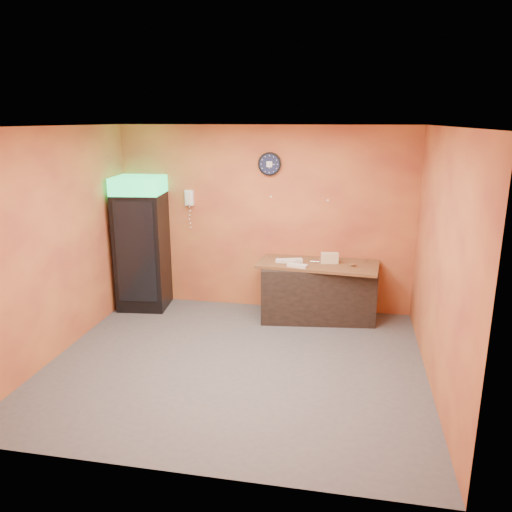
# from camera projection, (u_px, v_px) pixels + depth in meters

# --- Properties ---
(floor) EXTENTS (4.50, 4.50, 0.00)m
(floor) POSITION_uv_depth(u_px,v_px,m) (236.00, 363.00, 6.08)
(floor) COLOR #47474C
(floor) RESTS_ON ground
(back_wall) EXTENTS (4.50, 0.02, 2.80)m
(back_wall) POSITION_uv_depth(u_px,v_px,m) (264.00, 219.00, 7.61)
(back_wall) COLOR orange
(back_wall) RESTS_ON floor
(left_wall) EXTENTS (0.02, 4.00, 2.80)m
(left_wall) POSITION_uv_depth(u_px,v_px,m) (56.00, 244.00, 6.11)
(left_wall) COLOR orange
(left_wall) RESTS_ON floor
(right_wall) EXTENTS (0.02, 4.00, 2.80)m
(right_wall) POSITION_uv_depth(u_px,v_px,m) (440.00, 262.00, 5.31)
(right_wall) COLOR orange
(right_wall) RESTS_ON floor
(ceiling) EXTENTS (4.50, 4.00, 0.02)m
(ceiling) POSITION_uv_depth(u_px,v_px,m) (233.00, 126.00, 5.34)
(ceiling) COLOR white
(ceiling) RESTS_ON back_wall
(beverage_cooler) EXTENTS (0.79, 0.80, 2.05)m
(beverage_cooler) POSITION_uv_depth(u_px,v_px,m) (141.00, 245.00, 7.67)
(beverage_cooler) COLOR black
(beverage_cooler) RESTS_ON floor
(prep_counter) EXTENTS (1.71, 0.92, 0.81)m
(prep_counter) POSITION_uv_depth(u_px,v_px,m) (317.00, 292.00, 7.37)
(prep_counter) COLOR black
(prep_counter) RESTS_ON floor
(wall_clock) EXTENTS (0.34, 0.06, 0.34)m
(wall_clock) POSITION_uv_depth(u_px,v_px,m) (270.00, 164.00, 7.34)
(wall_clock) COLOR black
(wall_clock) RESTS_ON back_wall
(wall_phone) EXTENTS (0.13, 0.11, 0.24)m
(wall_phone) POSITION_uv_depth(u_px,v_px,m) (189.00, 198.00, 7.68)
(wall_phone) COLOR white
(wall_phone) RESTS_ON back_wall
(butcher_paper) EXTENTS (1.78, 0.93, 0.04)m
(butcher_paper) POSITION_uv_depth(u_px,v_px,m) (318.00, 264.00, 7.26)
(butcher_paper) COLOR brown
(butcher_paper) RESTS_ON prep_counter
(sub_roll_stack) EXTENTS (0.26, 0.12, 0.16)m
(sub_roll_stack) POSITION_uv_depth(u_px,v_px,m) (330.00, 258.00, 7.21)
(sub_roll_stack) COLOR beige
(sub_roll_stack) RESTS_ON butcher_paper
(wrapped_sandwich_left) EXTENTS (0.29, 0.12, 0.04)m
(wrapped_sandwich_left) POSITION_uv_depth(u_px,v_px,m) (286.00, 261.00, 7.28)
(wrapped_sandwich_left) COLOR silver
(wrapped_sandwich_left) RESTS_ON butcher_paper
(wrapped_sandwich_mid) EXTENTS (0.30, 0.17, 0.04)m
(wrapped_sandwich_mid) POSITION_uv_depth(u_px,v_px,m) (297.00, 266.00, 7.05)
(wrapped_sandwich_mid) COLOR silver
(wrapped_sandwich_mid) RESTS_ON butcher_paper
(wrapped_sandwich_right) EXTENTS (0.34, 0.21, 0.04)m
(wrapped_sandwich_right) POSITION_uv_depth(u_px,v_px,m) (292.00, 261.00, 7.29)
(wrapped_sandwich_right) COLOR silver
(wrapped_sandwich_right) RESTS_ON butcher_paper
(kitchen_tool) EXTENTS (0.06, 0.06, 0.06)m
(kitchen_tool) POSITION_uv_depth(u_px,v_px,m) (321.00, 261.00, 7.25)
(kitchen_tool) COLOR silver
(kitchen_tool) RESTS_ON butcher_paper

